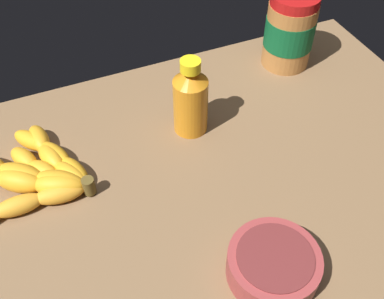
% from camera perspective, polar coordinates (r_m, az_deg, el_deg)
% --- Properties ---
extents(ground_plane, '(0.91, 0.66, 0.04)m').
position_cam_1_polar(ground_plane, '(0.75, 3.49, -4.21)').
color(ground_plane, brown).
extents(banana_bunch, '(0.22, 0.19, 0.04)m').
position_cam_1_polar(banana_bunch, '(0.76, -19.54, -2.94)').
color(banana_bunch, gold).
rests_on(banana_bunch, ground_plane).
extents(peanut_butter_jar, '(0.10, 0.10, 0.15)m').
position_cam_1_polar(peanut_butter_jar, '(0.94, 12.29, 14.52)').
color(peanut_butter_jar, '#B27238').
rests_on(peanut_butter_jar, ground_plane).
extents(honey_bottle, '(0.06, 0.06, 0.15)m').
position_cam_1_polar(honey_bottle, '(0.77, 0.06, 6.48)').
color(honey_bottle, orange).
rests_on(honey_bottle, ground_plane).
extents(small_bowl, '(0.13, 0.13, 0.04)m').
position_cam_1_polar(small_bowl, '(0.63, 10.28, -14.16)').
color(small_bowl, '#993838').
rests_on(small_bowl, ground_plane).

